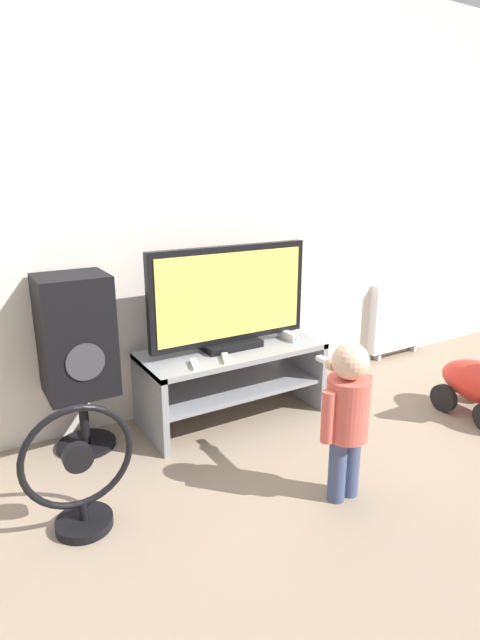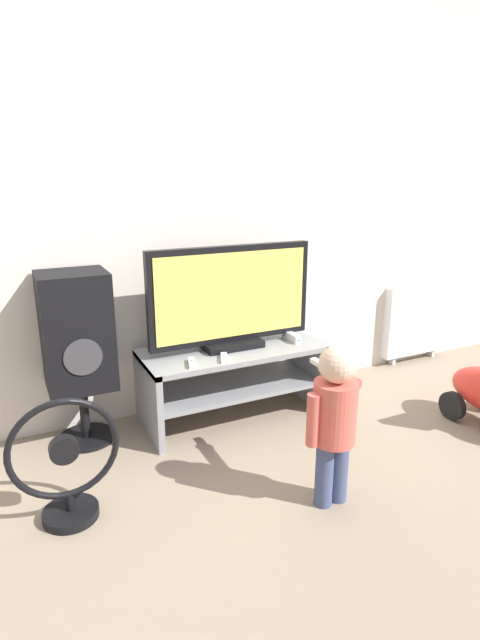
{
  "view_description": "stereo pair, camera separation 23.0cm",
  "coord_description": "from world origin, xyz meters",
  "views": [
    {
      "loc": [
        -1.38,
        -2.16,
        1.42
      ],
      "look_at": [
        0.0,
        0.14,
        0.64
      ],
      "focal_mm": 28.0,
      "sensor_mm": 36.0,
      "label": 1
    },
    {
      "loc": [
        -1.17,
        -2.27,
        1.42
      ],
      "look_at": [
        0.0,
        0.14,
        0.64
      ],
      "focal_mm": 28.0,
      "sensor_mm": 36.0,
      "label": 2
    }
  ],
  "objects": [
    {
      "name": "remote_primary",
      "position": [
        -0.31,
        0.08,
        0.45
      ],
      "size": [
        0.07,
        0.13,
        0.03
      ],
      "color": "white",
      "rests_on": "tv_stand"
    },
    {
      "name": "tv_stand",
      "position": [
        0.0,
        0.23,
        0.29
      ],
      "size": [
        1.08,
        0.47,
        0.44
      ],
      "color": "gray",
      "rests_on": "ground_plane"
    },
    {
      "name": "ground_plane",
      "position": [
        0.0,
        0.0,
        0.0
      ],
      "size": [
        16.0,
        16.0,
        0.0
      ],
      "primitive_type": "plane",
      "color": "gray"
    },
    {
      "name": "game_console",
      "position": [
        0.38,
        0.2,
        0.47
      ],
      "size": [
        0.04,
        0.17,
        0.05
      ],
      "color": "white",
      "rests_on": "tv_stand"
    },
    {
      "name": "wall_back",
      "position": [
        0.0,
        0.55,
        1.3
      ],
      "size": [
        10.0,
        0.06,
        2.6
      ],
      "color": "silver",
      "rests_on": "ground_plane"
    },
    {
      "name": "remote_secondary",
      "position": [
        -0.13,
        0.08,
        0.45
      ],
      "size": [
        0.08,
        0.13,
        0.03
      ],
      "color": "white",
      "rests_on": "tv_stand"
    },
    {
      "name": "television",
      "position": [
        0.0,
        0.25,
        0.74
      ],
      "size": [
        0.99,
        0.2,
        0.6
      ],
      "color": "black",
      "rests_on": "tv_stand"
    },
    {
      "name": "floor_fan",
      "position": [
        -1.03,
        -0.31,
        0.25
      ],
      "size": [
        0.46,
        0.24,
        0.56
      ],
      "color": "black",
      "rests_on": "ground_plane"
    },
    {
      "name": "speaker_tower",
      "position": [
        -0.86,
        0.34,
        0.61
      ],
      "size": [
        0.35,
        0.32,
        0.95
      ],
      "color": "black",
      "rests_on": "ground_plane"
    },
    {
      "name": "child",
      "position": [
        0.04,
        -0.7,
        0.44
      ],
      "size": [
        0.28,
        0.43,
        0.74
      ],
      "color": "#3F4C72",
      "rests_on": "ground_plane"
    },
    {
      "name": "radiator",
      "position": [
        1.69,
        0.48,
        0.33
      ],
      "size": [
        0.59,
        0.08,
        0.61
      ],
      "color": "white",
      "rests_on": "ground_plane"
    }
  ]
}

